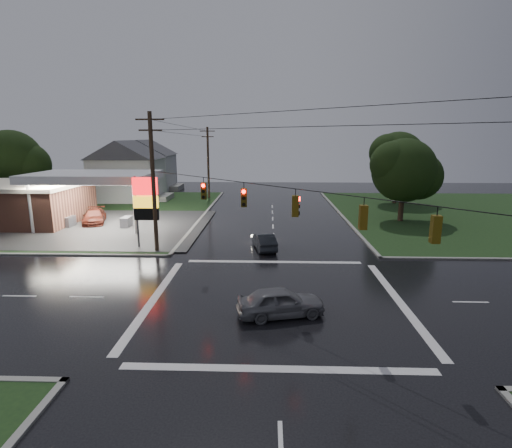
{
  "coord_description": "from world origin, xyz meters",
  "views": [
    {
      "loc": [
        -0.4,
        -21.41,
        9.13
      ],
      "look_at": [
        -1.34,
        6.47,
        3.0
      ],
      "focal_mm": 28.0,
      "sensor_mm": 36.0,
      "label": 1
    }
  ],
  "objects_px": {
    "pylon_sign": "(146,201)",
    "tree_ne_far": "(399,159)",
    "house_near": "(128,170)",
    "car_north": "(264,241)",
    "tree_ne_near": "(405,171)",
    "car_pump": "(94,217)",
    "gas_station": "(32,200)",
    "utility_pole_nw": "(153,181)",
    "car_crossing": "(281,302)",
    "utility_pole_n": "(208,162)",
    "house_far": "(146,164)",
    "tree_nw_behind": "(13,160)"
  },
  "relations": [
    {
      "from": "pylon_sign",
      "to": "utility_pole_n",
      "type": "distance_m",
      "value": 27.56
    },
    {
      "from": "tree_ne_far",
      "to": "car_pump",
      "type": "relative_size",
      "value": 1.89
    },
    {
      "from": "pylon_sign",
      "to": "utility_pole_nw",
      "type": "bearing_deg",
      "value": -45.0
    },
    {
      "from": "car_pump",
      "to": "utility_pole_n",
      "type": "bearing_deg",
      "value": 44.6
    },
    {
      "from": "house_far",
      "to": "utility_pole_nw",
      "type": "bearing_deg",
      "value": -72.08
    },
    {
      "from": "utility_pole_n",
      "to": "tree_ne_near",
      "type": "distance_m",
      "value": 28.55
    },
    {
      "from": "gas_station",
      "to": "tree_nw_behind",
      "type": "relative_size",
      "value": 2.62
    },
    {
      "from": "tree_ne_near",
      "to": "car_pump",
      "type": "bearing_deg",
      "value": -176.27
    },
    {
      "from": "tree_ne_far",
      "to": "tree_ne_near",
      "type": "bearing_deg",
      "value": -104.07
    },
    {
      "from": "house_far",
      "to": "tree_nw_behind",
      "type": "height_order",
      "value": "tree_nw_behind"
    },
    {
      "from": "car_crossing",
      "to": "utility_pole_n",
      "type": "bearing_deg",
      "value": 0.1
    },
    {
      "from": "gas_station",
      "to": "house_far",
      "type": "height_order",
      "value": "house_far"
    },
    {
      "from": "car_crossing",
      "to": "house_far",
      "type": "bearing_deg",
      "value": 10.34
    },
    {
      "from": "tree_ne_near",
      "to": "car_pump",
      "type": "distance_m",
      "value": 33.67
    },
    {
      "from": "car_pump",
      "to": "house_near",
      "type": "bearing_deg",
      "value": 78.95
    },
    {
      "from": "utility_pole_nw",
      "to": "car_north",
      "type": "height_order",
      "value": "utility_pole_nw"
    },
    {
      "from": "pylon_sign",
      "to": "car_north",
      "type": "relative_size",
      "value": 1.45
    },
    {
      "from": "house_far",
      "to": "tree_ne_near",
      "type": "height_order",
      "value": "tree_ne_near"
    },
    {
      "from": "utility_pole_nw",
      "to": "car_pump",
      "type": "distance_m",
      "value": 14.96
    },
    {
      "from": "gas_station",
      "to": "tree_nw_behind",
      "type": "distance_m",
      "value": 13.63
    },
    {
      "from": "tree_ne_far",
      "to": "pylon_sign",
      "type": "bearing_deg",
      "value": -139.65
    },
    {
      "from": "tree_nw_behind",
      "to": "car_pump",
      "type": "distance_m",
      "value": 18.7
    },
    {
      "from": "car_pump",
      "to": "tree_ne_near",
      "type": "bearing_deg",
      "value": -13.79
    },
    {
      "from": "house_near",
      "to": "car_north",
      "type": "xyz_separation_m",
      "value": [
        20.15,
        -25.59,
        -3.73
      ]
    },
    {
      "from": "pylon_sign",
      "to": "tree_ne_far",
      "type": "relative_size",
      "value": 0.61
    },
    {
      "from": "gas_station",
      "to": "car_pump",
      "type": "distance_m",
      "value": 6.8
    },
    {
      "from": "car_crossing",
      "to": "car_pump",
      "type": "distance_m",
      "value": 29.24
    },
    {
      "from": "tree_ne_near",
      "to": "gas_station",
      "type": "bearing_deg",
      "value": -176.7
    },
    {
      "from": "tree_ne_far",
      "to": "car_north",
      "type": "relative_size",
      "value": 2.37
    },
    {
      "from": "tree_ne_near",
      "to": "car_north",
      "type": "bearing_deg",
      "value": -142.21
    },
    {
      "from": "gas_station",
      "to": "car_pump",
      "type": "relative_size",
      "value": 5.06
    },
    {
      "from": "utility_pole_nw",
      "to": "car_pump",
      "type": "xyz_separation_m",
      "value": [
        -9.61,
        10.32,
        -4.97
      ]
    },
    {
      "from": "tree_ne_near",
      "to": "car_north",
      "type": "relative_size",
      "value": 2.18
    },
    {
      "from": "pylon_sign",
      "to": "house_near",
      "type": "relative_size",
      "value": 0.54
    },
    {
      "from": "utility_pole_nw",
      "to": "car_crossing",
      "type": "distance_m",
      "value": 15.94
    },
    {
      "from": "utility_pole_n",
      "to": "car_crossing",
      "type": "xyz_separation_m",
      "value": [
        9.72,
        -40.11,
        -4.7
      ]
    },
    {
      "from": "pylon_sign",
      "to": "tree_ne_far",
      "type": "distance_m",
      "value": 36.35
    },
    {
      "from": "house_far",
      "to": "car_pump",
      "type": "relative_size",
      "value": 2.13
    },
    {
      "from": "house_near",
      "to": "tree_nw_behind",
      "type": "bearing_deg",
      "value": -155.02
    },
    {
      "from": "car_north",
      "to": "gas_station",
      "type": "bearing_deg",
      "value": -32.42
    },
    {
      "from": "car_crossing",
      "to": "pylon_sign",
      "type": "bearing_deg",
      "value": 26.85
    },
    {
      "from": "gas_station",
      "to": "car_north",
      "type": "height_order",
      "value": "gas_station"
    },
    {
      "from": "house_far",
      "to": "car_pump",
      "type": "distance_m",
      "value": 28.55
    },
    {
      "from": "gas_station",
      "to": "tree_ne_far",
      "type": "xyz_separation_m",
      "value": [
        42.83,
        14.29,
        3.63
      ]
    },
    {
      "from": "utility_pole_nw",
      "to": "car_north",
      "type": "relative_size",
      "value": 2.67
    },
    {
      "from": "tree_nw_behind",
      "to": "gas_station",
      "type": "bearing_deg",
      "value": -51.58
    },
    {
      "from": "house_near",
      "to": "utility_pole_n",
      "type": "bearing_deg",
      "value": 9.91
    },
    {
      "from": "utility_pole_nw",
      "to": "tree_nw_behind",
      "type": "relative_size",
      "value": 1.1
    },
    {
      "from": "pylon_sign",
      "to": "car_crossing",
      "type": "xyz_separation_m",
      "value": [
        10.72,
        -12.61,
        -3.24
      ]
    },
    {
      "from": "pylon_sign",
      "to": "utility_pole_nw",
      "type": "height_order",
      "value": "utility_pole_nw"
    }
  ]
}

